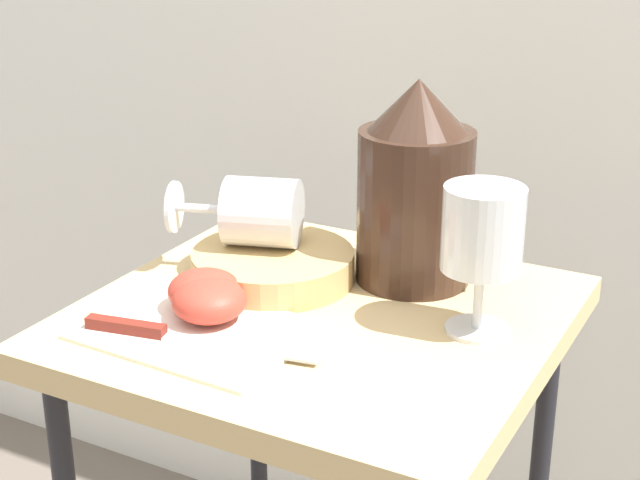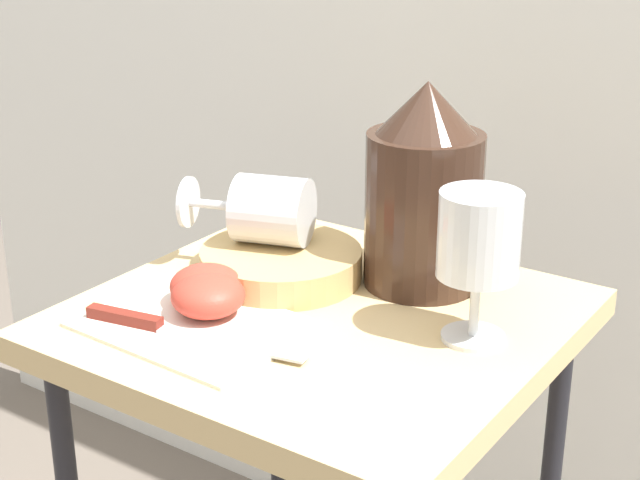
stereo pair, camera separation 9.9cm
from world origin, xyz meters
The scene contains 10 objects.
curtain_drape centered at (0.00, 0.52, 0.95)m, with size 2.40×0.03×1.91m, color white.
table centered at (0.00, 0.00, 0.62)m, with size 0.48×0.46×0.70m.
linen_napkin centered at (-0.08, -0.10, 0.71)m, with size 0.22×0.16×0.00m, color silver.
basket_tray centered at (-0.08, 0.05, 0.72)m, with size 0.18×0.18×0.04m, color tan.
pitcher centered at (0.05, 0.12, 0.80)m, with size 0.18×0.13×0.23m.
wine_glass_upright centered at (0.16, 0.03, 0.81)m, with size 0.08×0.08×0.15m.
wine_glass_tipped_near centered at (-0.11, 0.06, 0.78)m, with size 0.16×0.11×0.08m.
apple_half_left centered at (-0.09, -0.08, 0.73)m, with size 0.08×0.08×0.04m, color #CC3D2D.
apple_half_right centered at (-0.10, -0.06, 0.73)m, with size 0.08×0.08×0.04m, color #CC3D2D.
knife centered at (-0.10, -0.13, 0.71)m, with size 0.24×0.06×0.01m.
Camera 1 is at (0.44, -0.82, 1.14)m, focal length 54.50 mm.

